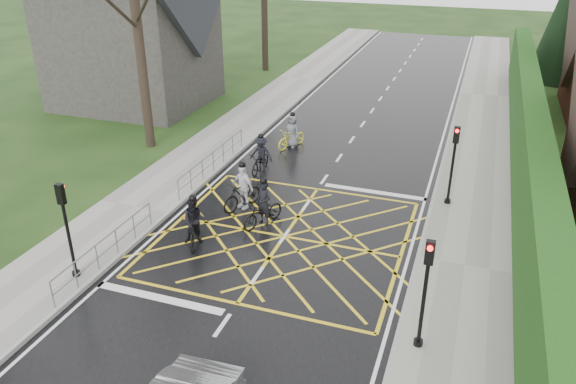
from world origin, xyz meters
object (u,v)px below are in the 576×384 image
Objects in this scene: cyclist_mid at (261,158)px; cyclist_front at (242,191)px; cyclist_back at (194,226)px; cyclist_lead at (292,135)px; cyclist_rear at (263,210)px.

cyclist_front reaches higher than cyclist_mid.
cyclist_front is at bearing 58.52° from cyclist_back.
cyclist_mid is at bearing -72.58° from cyclist_lead.
cyclist_back is 9.51m from cyclist_lead.
cyclist_front is (-1.21, 0.94, 0.10)m from cyclist_rear.
cyclist_front is at bearing 165.51° from cyclist_rear.
cyclist_back is 1.06× the size of cyclist_mid.
cyclist_front is at bearing -78.80° from cyclist_mid.
cyclist_rear is 1.53m from cyclist_front.
cyclist_lead is (-1.51, 7.55, 0.01)m from cyclist_rear.
cyclist_rear is at bearing -66.58° from cyclist_mid.
cyclist_back is 2.94m from cyclist_front.
cyclist_lead is at bearing 115.79° from cyclist_front.
cyclist_rear is at bearing -14.85° from cyclist_front.
cyclist_mid is at bearing 69.57° from cyclist_back.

